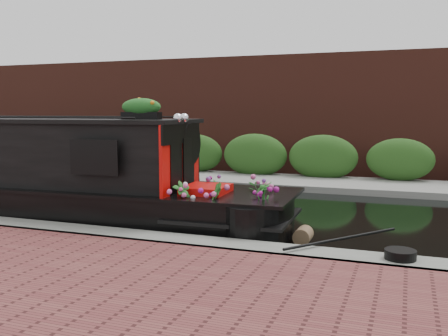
% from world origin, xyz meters
% --- Properties ---
extents(ground, '(80.00, 80.00, 0.00)m').
position_xyz_m(ground, '(0.00, 0.00, 0.00)').
color(ground, black).
rests_on(ground, ground).
extents(near_bank_coping, '(40.00, 0.60, 0.50)m').
position_xyz_m(near_bank_coping, '(0.00, -3.30, 0.00)').
color(near_bank_coping, slate).
rests_on(near_bank_coping, ground).
extents(far_bank_path, '(40.00, 2.40, 0.34)m').
position_xyz_m(far_bank_path, '(0.00, 4.20, 0.00)').
color(far_bank_path, gray).
rests_on(far_bank_path, ground).
extents(far_hedge, '(40.00, 1.10, 2.80)m').
position_xyz_m(far_hedge, '(0.00, 5.10, 0.00)').
color(far_hedge, '#254D19').
rests_on(far_hedge, ground).
extents(far_brick_wall, '(40.00, 1.00, 8.00)m').
position_xyz_m(far_brick_wall, '(0.00, 7.20, 0.00)').
color(far_brick_wall, '#53251C').
rests_on(far_brick_wall, ground).
extents(narrowboat, '(10.92, 2.30, 2.55)m').
position_xyz_m(narrowboat, '(-2.99, -2.03, 0.76)').
color(narrowboat, black).
rests_on(narrowboat, ground).
extents(rope_fender, '(0.27, 0.38, 0.27)m').
position_xyz_m(rope_fender, '(2.89, -2.03, 0.14)').
color(rope_fender, brown).
rests_on(rope_fender, ground).
extents(coiled_mooring_rope, '(0.39, 0.39, 0.12)m').
position_xyz_m(coiled_mooring_rope, '(4.37, -3.24, 0.31)').
color(coiled_mooring_rope, black).
rests_on(coiled_mooring_rope, near_bank_coping).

